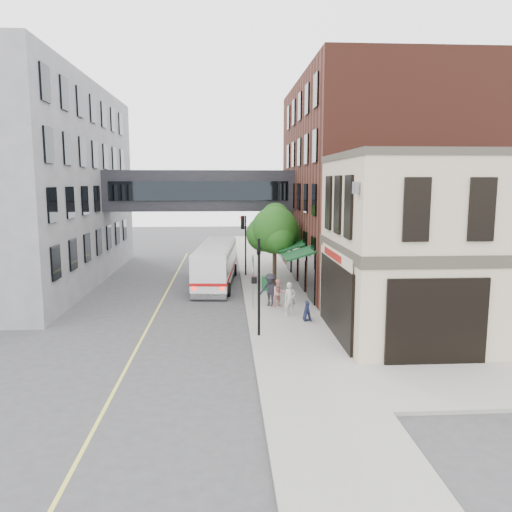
{
  "coord_description": "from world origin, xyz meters",
  "views": [
    {
      "loc": [
        -1.09,
        -20.2,
        7.19
      ],
      "look_at": [
        0.43,
        4.74,
        3.44
      ],
      "focal_mm": 35.0,
      "sensor_mm": 36.0,
      "label": 1
    }
  ],
  "objects": [
    {
      "name": "corner_building",
      "position": [
        8.97,
        2.0,
        4.21
      ],
      "size": [
        10.19,
        8.12,
        8.45
      ],
      "color": "#C5B297",
      "rests_on": "ground"
    },
    {
      "name": "street_sign_pole",
      "position": [
        0.39,
        7.0,
        1.93
      ],
      "size": [
        0.08,
        0.75,
        3.0
      ],
      "color": "gray",
      "rests_on": "sidewalk_main"
    },
    {
      "name": "skyway_bridge",
      "position": [
        -3.0,
        18.0,
        6.5
      ],
      "size": [
        14.0,
        3.18,
        3.0
      ],
      "color": "black",
      "rests_on": "ground"
    },
    {
      "name": "pedestrian_a",
      "position": [
        2.27,
        5.41,
        1.03
      ],
      "size": [
        0.71,
        0.53,
        1.75
      ],
      "primitive_type": "imported",
      "rotation": [
        0.0,
        0.0,
        0.18
      ],
      "color": "beige",
      "rests_on": "sidewalk_main"
    },
    {
      "name": "brick_building",
      "position": [
        9.98,
        15.0,
        6.99
      ],
      "size": [
        13.76,
        18.0,
        14.0
      ],
      "color": "#4D2118",
      "rests_on": "ground"
    },
    {
      "name": "sandwich_board",
      "position": [
        3.03,
        4.35,
        0.63
      ],
      "size": [
        0.35,
        0.54,
        0.96
      ],
      "primitive_type": "cube",
      "rotation": [
        0.0,
        0.0,
        -0.01
      ],
      "color": "black",
      "rests_on": "sidewalk_main"
    },
    {
      "name": "pedestrian_b",
      "position": [
        1.88,
        7.27,
        0.94
      ],
      "size": [
        0.92,
        0.81,
        1.57
      ],
      "primitive_type": "imported",
      "rotation": [
        0.0,
        0.0,
        0.34
      ],
      "color": "pink",
      "rests_on": "sidewalk_main"
    },
    {
      "name": "traffic_signal_near",
      "position": [
        0.37,
        2.0,
        2.98
      ],
      "size": [
        0.44,
        0.22,
        4.6
      ],
      "color": "black",
      "rests_on": "sidewalk_main"
    },
    {
      "name": "street_tree",
      "position": [
        2.19,
        13.22,
        3.91
      ],
      "size": [
        3.8,
        3.2,
        5.6
      ],
      "color": "#382619",
      "rests_on": "sidewalk_main"
    },
    {
      "name": "pedestrian_c",
      "position": [
        1.41,
        7.44,
        1.09
      ],
      "size": [
        1.4,
        1.17,
        1.88
      ],
      "primitive_type": "imported",
      "rotation": [
        0.0,
        0.0,
        -0.47
      ],
      "color": "#212129",
      "rests_on": "sidewalk_main"
    },
    {
      "name": "lane_marking",
      "position": [
        -5.0,
        10.0,
        0.01
      ],
      "size": [
        0.12,
        40.0,
        0.01
      ],
      "primitive_type": "cube",
      "color": "#D8CC4C",
      "rests_on": "ground"
    },
    {
      "name": "sidewalk_main",
      "position": [
        2.0,
        14.0,
        0.07
      ],
      "size": [
        4.0,
        60.0,
        0.15
      ],
      "primitive_type": "cube",
      "color": "gray",
      "rests_on": "ground"
    },
    {
      "name": "ground",
      "position": [
        0.0,
        0.0,
        0.0
      ],
      "size": [
        120.0,
        120.0,
        0.0
      ],
      "primitive_type": "plane",
      "color": "#38383A",
      "rests_on": "ground"
    },
    {
      "name": "traffic_signal_far",
      "position": [
        0.26,
        17.0,
        3.34
      ],
      "size": [
        0.53,
        0.28,
        4.5
      ],
      "color": "black",
      "rests_on": "sidewalk_main"
    },
    {
      "name": "bus",
      "position": [
        -1.79,
        14.37,
        1.55
      ],
      "size": [
        3.1,
        10.4,
        2.76
      ],
      "color": "silver",
      "rests_on": "ground"
    },
    {
      "name": "newspaper_box",
      "position": [
        1.5,
        11.53,
        0.63
      ],
      "size": [
        0.5,
        0.46,
        0.95
      ],
      "primitive_type": "cube",
      "rotation": [
        0.0,
        0.0,
        0.07
      ],
      "color": "#166331",
      "rests_on": "sidewalk_main"
    }
  ]
}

